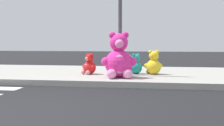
{
  "coord_description": "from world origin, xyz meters",
  "views": [
    {
      "loc": [
        2.07,
        -3.76,
        1.09
      ],
      "look_at": [
        0.9,
        3.6,
        0.55
      ],
      "focal_mm": 46.54,
      "sensor_mm": 36.0,
      "label": 1
    }
  ],
  "objects_px": {
    "sign_pole": "(120,15)",
    "plush_teal": "(135,66)",
    "plush_red": "(89,66)",
    "plush_pink_large": "(119,59)",
    "plush_yellow": "(153,65)",
    "plush_brown": "(129,65)"
  },
  "relations": [
    {
      "from": "sign_pole",
      "to": "plush_brown",
      "type": "xyz_separation_m",
      "value": [
        0.16,
        0.9,
        -1.48
      ]
    },
    {
      "from": "sign_pole",
      "to": "plush_yellow",
      "type": "distance_m",
      "value": 1.74
    },
    {
      "from": "plush_red",
      "to": "plush_yellow",
      "type": "xyz_separation_m",
      "value": [
        1.86,
        0.29,
        0.04
      ]
    },
    {
      "from": "plush_teal",
      "to": "plush_brown",
      "type": "relative_size",
      "value": 1.11
    },
    {
      "from": "plush_teal",
      "to": "plush_pink_large",
      "type": "bearing_deg",
      "value": -110.5
    },
    {
      "from": "sign_pole",
      "to": "plush_red",
      "type": "relative_size",
      "value": 5.22
    },
    {
      "from": "plush_teal",
      "to": "plush_yellow",
      "type": "bearing_deg",
      "value": -1.55
    },
    {
      "from": "plush_pink_large",
      "to": "plush_brown",
      "type": "bearing_deg",
      "value": 85.46
    },
    {
      "from": "plush_teal",
      "to": "plush_brown",
      "type": "distance_m",
      "value": 0.57
    },
    {
      "from": "plush_red",
      "to": "plush_teal",
      "type": "xyz_separation_m",
      "value": [
        1.33,
        0.3,
        -0.0
      ]
    },
    {
      "from": "plush_red",
      "to": "plush_yellow",
      "type": "relative_size",
      "value": 0.87
    },
    {
      "from": "plush_pink_large",
      "to": "plush_red",
      "type": "height_order",
      "value": "plush_pink_large"
    },
    {
      "from": "plush_yellow",
      "to": "plush_teal",
      "type": "xyz_separation_m",
      "value": [
        -0.53,
        0.01,
        -0.04
      ]
    },
    {
      "from": "sign_pole",
      "to": "plush_teal",
      "type": "xyz_separation_m",
      "value": [
        0.41,
        0.38,
        -1.46
      ]
    },
    {
      "from": "plush_pink_large",
      "to": "plush_teal",
      "type": "height_order",
      "value": "plush_pink_large"
    },
    {
      "from": "plush_yellow",
      "to": "plush_brown",
      "type": "xyz_separation_m",
      "value": [
        -0.77,
        0.53,
        -0.07
      ]
    },
    {
      "from": "plush_pink_large",
      "to": "plush_yellow",
      "type": "height_order",
      "value": "plush_pink_large"
    },
    {
      "from": "plush_pink_large",
      "to": "plush_teal",
      "type": "distance_m",
      "value": 1.06
    },
    {
      "from": "plush_red",
      "to": "plush_brown",
      "type": "relative_size",
      "value": 1.13
    },
    {
      "from": "plush_yellow",
      "to": "plush_brown",
      "type": "bearing_deg",
      "value": 145.73
    },
    {
      "from": "sign_pole",
      "to": "plush_teal",
      "type": "bearing_deg",
      "value": 43.16
    },
    {
      "from": "plush_yellow",
      "to": "plush_teal",
      "type": "height_order",
      "value": "plush_yellow"
    }
  ]
}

